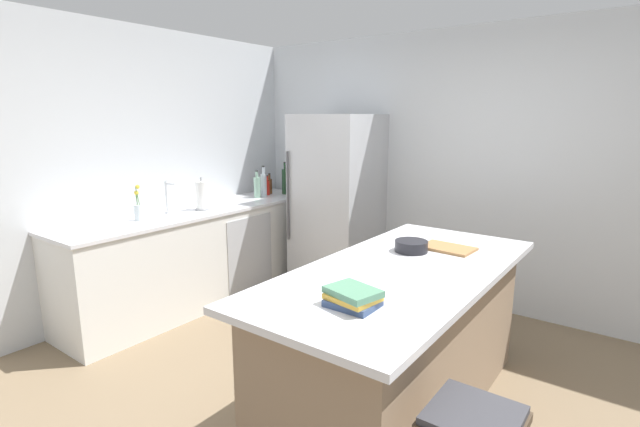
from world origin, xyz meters
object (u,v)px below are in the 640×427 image
(sink_faucet, at_px, (168,197))
(soda_bottle, at_px, (264,184))
(refrigerator, at_px, (337,203))
(olive_oil_bottle, at_px, (286,181))
(paper_towel_roll, at_px, (202,196))
(gin_bottle, at_px, (257,187))
(cutting_board, at_px, (447,248))
(kitchen_island, at_px, (399,338))
(cookbook_stack, at_px, (353,297))
(hot_sauce_bottle, at_px, (267,187))
(wine_bottle, at_px, (285,181))
(syrup_bottle, at_px, (269,186))
(mixing_bowl, at_px, (411,246))
(flower_vase, at_px, (138,209))

(sink_faucet, relative_size, soda_bottle, 0.88)
(refrigerator, height_order, olive_oil_bottle, refrigerator)
(refrigerator, xyz_separation_m, paper_towel_roll, (-0.80, -1.11, 0.15))
(gin_bottle, distance_m, cutting_board, 2.54)
(kitchen_island, bearing_deg, cookbook_stack, -83.90)
(cutting_board, bearing_deg, hot_sauce_bottle, 160.46)
(paper_towel_roll, xyz_separation_m, hot_sauce_bottle, (-0.08, 1.00, -0.04))
(soda_bottle, bearing_deg, sink_faucet, -92.84)
(kitchen_island, relative_size, wine_bottle, 5.87)
(kitchen_island, height_order, cutting_board, cutting_board)
(syrup_bottle, height_order, cutting_board, syrup_bottle)
(refrigerator, distance_m, cutting_board, 1.87)
(syrup_bottle, bearing_deg, olive_oil_bottle, 63.76)
(kitchen_island, bearing_deg, refrigerator, 134.78)
(sink_faucet, distance_m, mixing_bowl, 2.33)
(wine_bottle, bearing_deg, hot_sauce_bottle, -123.22)
(gin_bottle, bearing_deg, refrigerator, 19.97)
(wine_bottle, xyz_separation_m, mixing_bowl, (2.19, -1.25, -0.12))
(sink_faucet, xyz_separation_m, olive_oil_bottle, (0.07, 1.58, -0.02))
(hot_sauce_bottle, height_order, cookbook_stack, hot_sauce_bottle)
(refrigerator, xyz_separation_m, syrup_bottle, (-0.93, -0.03, 0.11))
(hot_sauce_bottle, bearing_deg, paper_towel_roll, -85.19)
(hot_sauce_bottle, distance_m, cookbook_stack, 3.24)
(refrigerator, distance_m, sink_faucet, 1.69)
(hot_sauce_bottle, bearing_deg, refrigerator, 6.97)
(soda_bottle, height_order, gin_bottle, soda_bottle)
(wine_bottle, height_order, hot_sauce_bottle, wine_bottle)
(paper_towel_roll, bearing_deg, mixing_bowl, -1.85)
(gin_bottle, distance_m, cookbook_stack, 3.08)
(flower_vase, bearing_deg, soda_bottle, 89.53)
(paper_towel_roll, distance_m, olive_oil_bottle, 1.27)
(mixing_bowl, bearing_deg, soda_bottle, 156.71)
(flower_vase, bearing_deg, refrigerator, 63.82)
(sink_faucet, height_order, cutting_board, sink_faucet)
(flower_vase, bearing_deg, cookbook_stack, -10.11)
(flower_vase, height_order, paper_towel_roll, same)
(olive_oil_bottle, distance_m, mixing_bowl, 2.62)
(kitchen_island, distance_m, olive_oil_bottle, 2.97)
(mixing_bowl, bearing_deg, cutting_board, 48.28)
(cookbook_stack, bearing_deg, wine_bottle, 136.39)
(sink_faucet, relative_size, hot_sauce_bottle, 1.33)
(hot_sauce_bottle, bearing_deg, wine_bottle, 56.78)
(olive_oil_bottle, bearing_deg, gin_bottle, -92.10)
(gin_bottle, relative_size, cutting_board, 0.84)
(refrigerator, distance_m, paper_towel_roll, 1.38)
(gin_bottle, distance_m, mixing_bowl, 2.43)
(sink_faucet, bearing_deg, paper_towel_roll, 71.27)
(olive_oil_bottle, bearing_deg, cookbook_stack, -44.04)
(flower_vase, distance_m, gin_bottle, 1.44)
(sink_faucet, xyz_separation_m, cutting_board, (2.49, 0.43, -0.16))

